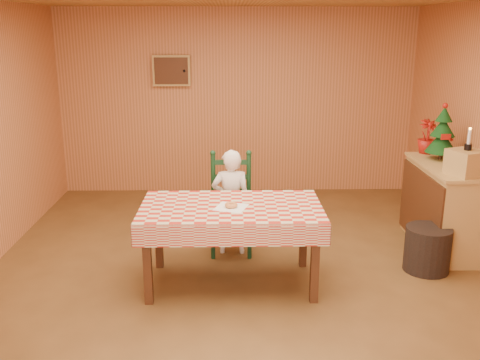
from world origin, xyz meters
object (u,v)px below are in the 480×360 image
dining_table (231,214)px  shelf_unit (443,207)px  crate (466,163)px  storage_bin (427,249)px  ladder_chair (231,206)px  christmas_tree (442,134)px  seated_child (231,202)px

dining_table → shelf_unit: bearing=19.8°
crate → storage_bin: size_ratio=0.67×
dining_table → crate: bearing=10.5°
ladder_chair → shelf_unit: (2.29, 0.04, -0.04)m
dining_table → ladder_chair: size_ratio=1.53×
shelf_unit → storage_bin: size_ratio=2.78×
ladder_chair → crate: size_ratio=3.60×
shelf_unit → crate: crate is taller
ladder_chair → shelf_unit: bearing=1.0°
ladder_chair → storage_bin: bearing=-15.6°
shelf_unit → christmas_tree: size_ratio=2.00×
seated_child → dining_table: bearing=90.0°
seated_child → storage_bin: bearing=166.0°
dining_table → seated_child: 0.74m
shelf_unit → seated_child: bearing=-177.6°
seated_child → crate: 2.37m
seated_child → shelf_unit: seated_child is taller
christmas_tree → shelf_unit: bearing=-92.0°
storage_bin → crate: bearing=26.1°
shelf_unit → storage_bin: bearing=-121.6°
dining_table → crate: crate is taller
dining_table → storage_bin: dining_table is taller
shelf_unit → crate: size_ratio=4.13×
seated_child → shelf_unit: bearing=-177.6°
shelf_unit → storage_bin: (-0.36, -0.58, -0.24)m
seated_child → storage_bin: (1.93, -0.48, -0.34)m
ladder_chair → seated_child: bearing=-90.0°
seated_child → christmas_tree: (2.29, 0.34, 0.65)m
christmas_tree → crate: bearing=-90.0°
crate → christmas_tree: bearing=90.0°
ladder_chair → crate: 2.39m
crate → storage_bin: crate is taller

